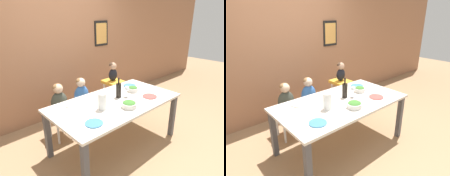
{
  "view_description": "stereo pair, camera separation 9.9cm",
  "coord_description": "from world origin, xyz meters",
  "views": [
    {
      "loc": [
        -1.81,
        -1.87,
        1.94
      ],
      "look_at": [
        0.0,
        0.07,
        0.92
      ],
      "focal_mm": 32.0,
      "sensor_mm": 36.0,
      "label": 1
    },
    {
      "loc": [
        -1.74,
        -1.93,
        1.94
      ],
      "look_at": [
        0.0,
        0.07,
        0.92
      ],
      "focal_mm": 32.0,
      "sensor_mm": 36.0,
      "label": 2
    }
  ],
  "objects": [
    {
      "name": "ground_plane",
      "position": [
        0.0,
        0.0,
        0.0
      ],
      "size": [
        14.0,
        14.0,
        0.0
      ],
      "primitive_type": "plane",
      "color": "#9E7A56"
    },
    {
      "name": "wall_back",
      "position": [
        0.0,
        1.48,
        1.35
      ],
      "size": [
        10.0,
        0.09,
        2.7
      ],
      "color": "#9E6B4C",
      "rests_on": "ground_plane"
    },
    {
      "name": "dining_table",
      "position": [
        0.0,
        0.0,
        0.66
      ],
      "size": [
        1.86,
        1.0,
        0.74
      ],
      "color": "silver",
      "rests_on": "ground_plane"
    },
    {
      "name": "chair_far_left",
      "position": [
        -0.49,
        0.75,
        0.39
      ],
      "size": [
        0.37,
        0.42,
        0.46
      ],
      "color": "silver",
      "rests_on": "ground_plane"
    },
    {
      "name": "chair_far_center",
      "position": [
        -0.08,
        0.75,
        0.39
      ],
      "size": [
        0.37,
        0.42,
        0.46
      ],
      "color": "silver",
      "rests_on": "ground_plane"
    },
    {
      "name": "chair_right_highchair",
      "position": [
        0.65,
        0.75,
        0.56
      ],
      "size": [
        0.32,
        0.36,
        0.72
      ],
      "color": "silver",
      "rests_on": "ground_plane"
    },
    {
      "name": "person_child_left",
      "position": [
        -0.49,
        0.75,
        0.69
      ],
      "size": [
        0.27,
        0.17,
        0.47
      ],
      "color": "#3D4238",
      "rests_on": "chair_far_left"
    },
    {
      "name": "person_child_center",
      "position": [
        -0.08,
        0.75,
        0.69
      ],
      "size": [
        0.27,
        0.17,
        0.47
      ],
      "color": "#3366B2",
      "rests_on": "chair_far_center"
    },
    {
      "name": "person_baby_right",
      "position": [
        0.65,
        0.75,
        0.91
      ],
      "size": [
        0.19,
        0.14,
        0.35
      ],
      "color": "black",
      "rests_on": "chair_right_highchair"
    },
    {
      "name": "wine_bottle",
      "position": [
        0.13,
        0.07,
        0.86
      ],
      "size": [
        0.08,
        0.08,
        0.3
      ],
      "color": "black",
      "rests_on": "dining_table"
    },
    {
      "name": "paper_towel_roll",
      "position": [
        -0.3,
        -0.06,
        0.86
      ],
      "size": [
        0.11,
        0.11,
        0.22
      ],
      "color": "white",
      "rests_on": "dining_table"
    },
    {
      "name": "wine_glass_near",
      "position": [
        0.23,
        0.0,
        0.87
      ],
      "size": [
        0.07,
        0.07,
        0.17
      ],
      "color": "white",
      "rests_on": "dining_table"
    },
    {
      "name": "salad_bowl_large",
      "position": [
        -0.01,
        -0.27,
        0.79
      ],
      "size": [
        0.21,
        0.21,
        0.09
      ],
      "color": "silver",
      "rests_on": "dining_table"
    },
    {
      "name": "salad_bowl_small",
      "position": [
        0.46,
        0.07,
        0.79
      ],
      "size": [
        0.17,
        0.17,
        0.09
      ],
      "color": "silver",
      "rests_on": "dining_table"
    },
    {
      "name": "dinner_plate_front_left",
      "position": [
        -0.61,
        -0.28,
        0.75
      ],
      "size": [
        0.21,
        0.21,
        0.01
      ],
      "color": "teal",
      "rests_on": "dining_table"
    },
    {
      "name": "dinner_plate_back_left",
      "position": [
        -0.52,
        0.31,
        0.75
      ],
      "size": [
        0.21,
        0.21,
        0.01
      ],
      "color": "silver",
      "rests_on": "dining_table"
    },
    {
      "name": "dinner_plate_back_right",
      "position": [
        0.61,
        0.29,
        0.75
      ],
      "size": [
        0.21,
        0.21,
        0.01
      ],
      "color": "teal",
      "rests_on": "dining_table"
    },
    {
      "name": "dinner_plate_front_right",
      "position": [
        0.48,
        -0.24,
        0.75
      ],
      "size": [
        0.21,
        0.21,
        0.01
      ],
      "color": "#D14C47",
      "rests_on": "dining_table"
    }
  ]
}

